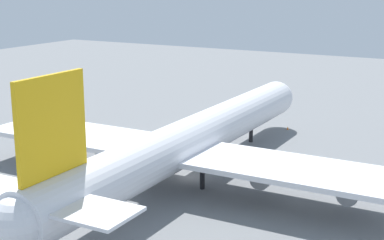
% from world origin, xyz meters
% --- Properties ---
extents(ground_plane, '(293.05, 293.05, 0.00)m').
position_xyz_m(ground_plane, '(0.00, 0.00, 0.00)').
color(ground_plane, slate).
extents(cargo_airplane, '(73.26, 63.92, 19.15)m').
position_xyz_m(cargo_airplane, '(-0.45, 0.00, 5.74)').
color(cargo_airplane, silver).
rests_on(cargo_airplane, ground_plane).
extents(safety_cone_nose, '(0.41, 0.41, 0.59)m').
position_xyz_m(safety_cone_nose, '(32.97, -2.80, 0.30)').
color(safety_cone_nose, orange).
rests_on(safety_cone_nose, ground_plane).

